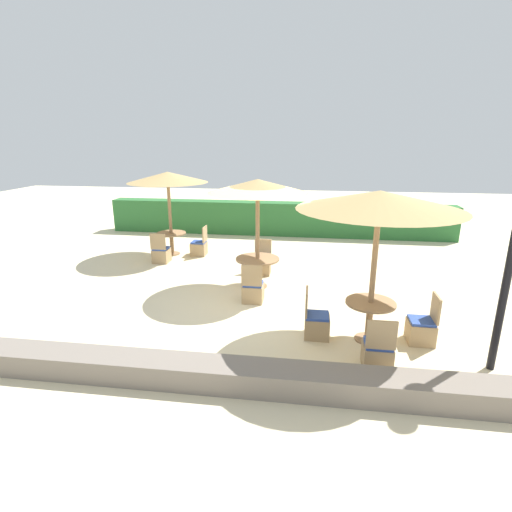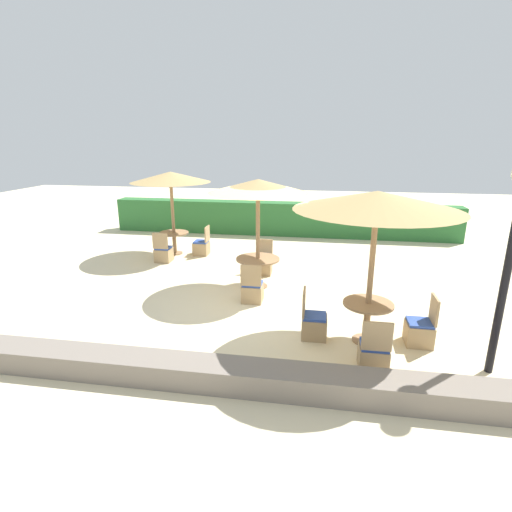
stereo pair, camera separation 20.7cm
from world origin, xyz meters
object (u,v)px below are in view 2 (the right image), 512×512
at_px(parasol_center, 258,187).
at_px(round_table_center, 258,264).
at_px(patio_chair_center_north, 263,264).
at_px(patio_chair_front_right_south, 373,355).
at_px(parasol_back_left, 171,177).
at_px(round_table_front_right, 367,313).
at_px(parasol_front_right, 377,201).
at_px(patio_chair_back_left_east, 202,247).
at_px(patio_chair_front_right_west, 313,324).
at_px(patio_chair_center_south, 252,291).
at_px(round_table_back_left, 174,238).
at_px(patio_chair_back_left_south, 163,253).
at_px(patio_chair_front_right_east, 420,331).

xyz_separation_m(parasol_center, round_table_center, (-0.00, -0.00, -1.91)).
bearing_deg(patio_chair_center_north, patio_chair_front_right_south, 119.06).
relative_size(parasol_center, parasol_back_left, 1.03).
relative_size(round_table_front_right, parasol_center, 0.34).
xyz_separation_m(parasol_front_right, patio_chair_back_left_east, (-4.62, 4.95, -2.33)).
xyz_separation_m(patio_chair_front_right_south, patio_chair_back_left_east, (-4.64, 5.90, 0.00)).
xyz_separation_m(patio_chair_front_right_west, patio_chair_center_north, (-1.46, 3.44, 0.00)).
height_order(round_table_center, patio_chair_center_north, patio_chair_center_north).
relative_size(patio_chair_center_south, parasol_back_left, 0.36).
distance_m(patio_chair_front_right_west, patio_chair_back_left_east, 6.15).
bearing_deg(patio_chair_front_right_west, parasol_center, -149.26).
height_order(patio_chair_front_right_south, round_table_back_left, patio_chair_front_right_south).
bearing_deg(patio_chair_front_right_south, patio_chair_front_right_west, 135.92).
bearing_deg(patio_chair_back_left_south, patio_chair_front_right_west, -41.42).
distance_m(round_table_front_right, patio_chair_center_south, 2.82).
xyz_separation_m(round_table_front_right, round_table_center, (-2.40, 2.44, 0.03)).
bearing_deg(parasol_center, patio_chair_front_right_south, -54.33).
distance_m(patio_chair_center_north, round_table_back_left, 3.45).
relative_size(parasol_front_right, patio_chair_front_right_west, 3.04).
bearing_deg(round_table_center, parasol_front_right, -45.40).
height_order(patio_chair_center_south, round_table_back_left, patio_chair_center_south).
relative_size(parasol_front_right, round_table_back_left, 3.04).
height_order(parasol_front_right, parasol_center, parasol_front_right).
bearing_deg(round_table_center, round_table_back_left, 141.38).
bearing_deg(patio_chair_front_right_east, patio_chair_front_right_south, 136.95).
xyz_separation_m(round_table_back_left, patio_chair_back_left_south, (-0.03, -0.87, -0.27)).
xyz_separation_m(round_table_front_right, parasol_center, (-2.40, 2.44, 1.94)).
distance_m(patio_chair_front_right_south, patio_chair_back_left_east, 7.50).
distance_m(patio_chair_front_right_east, patio_chair_center_north, 4.78).
bearing_deg(patio_chair_back_left_south, patio_chair_center_south, -39.03).
xyz_separation_m(patio_chair_front_right_south, patio_chair_center_south, (-2.40, 2.43, 0.00)).
bearing_deg(round_table_center, patio_chair_back_left_south, 152.82).
bearing_deg(patio_chair_front_right_east, patio_chair_back_left_east, 48.64).
height_order(parasol_front_right, patio_chair_center_south, parasol_front_right).
height_order(parasol_front_right, patio_chair_front_right_east, parasol_front_right).
bearing_deg(round_table_back_left, patio_chair_center_south, -47.62).
height_order(round_table_center, parasol_back_left, parasol_back_left).
bearing_deg(patio_chair_center_south, parasol_front_right, -31.97).
distance_m(round_table_front_right, patio_chair_back_left_east, 6.78).
height_order(round_table_center, patio_chair_center_south, patio_chair_center_south).
relative_size(round_table_center, round_table_back_left, 1.16).
bearing_deg(patio_chair_back_left_south, parasol_center, -27.18).
xyz_separation_m(patio_chair_front_right_west, patio_chair_front_right_east, (1.91, 0.04, 0.00)).
height_order(parasol_center, round_table_back_left, parasol_center).
relative_size(round_table_center, patio_chair_center_south, 1.16).
bearing_deg(patio_chair_front_right_west, parasol_back_left, -137.18).
xyz_separation_m(patio_chair_center_south, round_table_back_left, (-3.14, 3.44, 0.27)).
bearing_deg(parasol_front_right, patio_chair_center_south, 148.03).
height_order(round_table_front_right, parasol_back_left, parasol_back_left).
bearing_deg(patio_chair_center_south, round_table_center, 91.73).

